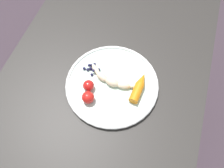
% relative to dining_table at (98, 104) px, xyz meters
% --- Properties ---
extents(ground_plane, '(6.00, 6.00, 0.00)m').
position_rel_dining_table_xyz_m(ground_plane, '(0.00, 0.00, -0.66)').
color(ground_plane, '#3E313A').
extents(dining_table, '(1.25, 0.74, 0.75)m').
position_rel_dining_table_xyz_m(dining_table, '(0.00, 0.00, 0.00)').
color(dining_table, '#2D2A28').
rests_on(dining_table, ground_plane).
extents(plate, '(0.33, 0.33, 0.02)m').
position_rel_dining_table_xyz_m(plate, '(-0.05, 0.04, 0.10)').
color(plate, silver).
rests_on(plate, dining_table).
extents(banana, '(0.08, 0.20, 0.03)m').
position_rel_dining_table_xyz_m(banana, '(-0.06, 0.04, 0.12)').
color(banana, beige).
rests_on(banana, plate).
extents(carrot_orange, '(0.12, 0.04, 0.03)m').
position_rel_dining_table_xyz_m(carrot_orange, '(-0.06, 0.14, 0.12)').
color(carrot_orange, orange).
rests_on(carrot_orange, plate).
extents(blueberry_pile, '(0.05, 0.06, 0.02)m').
position_rel_dining_table_xyz_m(blueberry_pile, '(-0.08, -0.04, 0.11)').
color(blueberry_pile, '#191638').
rests_on(blueberry_pile, plate).
extents(tomato_near, '(0.04, 0.04, 0.04)m').
position_rel_dining_table_xyz_m(tomato_near, '(0.04, -0.02, 0.13)').
color(tomato_near, red).
rests_on(tomato_near, plate).
extents(tomato_mid, '(0.04, 0.04, 0.04)m').
position_rel_dining_table_xyz_m(tomato_mid, '(-0.01, -0.03, 0.12)').
color(tomato_mid, red).
rests_on(tomato_mid, plate).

